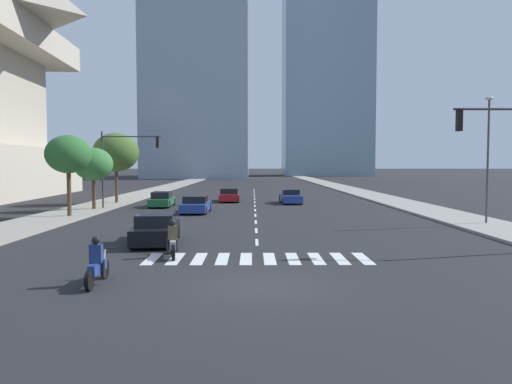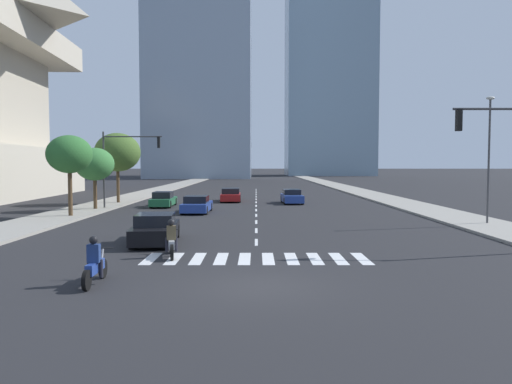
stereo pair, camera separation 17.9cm
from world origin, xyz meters
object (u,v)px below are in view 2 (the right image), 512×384
at_px(sedan_blue_1, 292,197).
at_px(sedan_green_3, 163,200).
at_px(sedan_blue_0, 197,205).
at_px(sedan_red_4, 230,195).
at_px(traffic_signal_far, 125,155).
at_px(street_tree_second, 94,164).
at_px(street_tree_nearest, 69,155).
at_px(street_tree_third, 117,152).
at_px(street_lamp_east, 489,150).
at_px(motorcycle_lead, 171,242).
at_px(motorcycle_trailing, 95,265).
at_px(sedan_black_2, 155,229).

xyz_separation_m(sedan_blue_1, sedan_green_3, (-11.26, -3.61, -0.01)).
relative_size(sedan_blue_0, sedan_red_4, 0.95).
xyz_separation_m(traffic_signal_far, street_tree_second, (-2.12, -1.00, -0.71)).
relative_size(street_tree_nearest, street_tree_third, 0.86).
relative_size(street_tree_nearest, street_tree_second, 1.14).
bearing_deg(street_lamp_east, street_tree_second, 160.45).
relative_size(motorcycle_lead, sedan_blue_0, 0.46).
height_order(motorcycle_lead, street_tree_third, street_tree_third).
relative_size(motorcycle_trailing, sedan_blue_1, 0.48).
bearing_deg(traffic_signal_far, street_tree_third, 111.46).
distance_m(sedan_blue_1, street_tree_nearest, 20.48).
bearing_deg(street_lamp_east, sedan_black_2, -160.46).
height_order(sedan_blue_1, sedan_green_3, same).
relative_size(motorcycle_trailing, traffic_signal_far, 0.36).
distance_m(sedan_red_4, street_tree_third, 11.33).
relative_size(motorcycle_lead, sedan_green_3, 0.45).
relative_size(motorcycle_trailing, sedan_black_2, 0.46).
relative_size(sedan_black_2, street_tree_second, 1.00).
bearing_deg(sedan_red_4, street_tree_nearest, 143.25).
relative_size(traffic_signal_far, street_lamp_east, 0.82).
bearing_deg(street_lamp_east, motorcycle_trailing, -142.47).
height_order(sedan_black_2, street_lamp_east, street_lamp_east).
distance_m(sedan_blue_1, sedan_green_3, 11.83).
bearing_deg(motorcycle_lead, sedan_black_2, 10.16).
distance_m(traffic_signal_far, street_tree_second, 2.45).
xyz_separation_m(sedan_green_3, traffic_signal_far, (-2.53, -2.62, 3.74)).
bearing_deg(motorcycle_lead, sedan_green_3, 0.39).
distance_m(sedan_blue_0, sedan_green_3, 6.34).
distance_m(sedan_black_2, street_tree_third, 23.96).
bearing_deg(motorcycle_lead, street_tree_second, 14.72).
bearing_deg(motorcycle_trailing, sedan_green_3, 5.36).
distance_m(motorcycle_trailing, street_tree_third, 31.23).
bearing_deg(street_tree_third, sedan_blue_0, -44.68).
xyz_separation_m(motorcycle_trailing, sedan_blue_0, (0.43, 21.93, 0.01)).
xyz_separation_m(sedan_black_2, street_tree_second, (-7.96, 15.84, 2.99)).
height_order(sedan_green_3, traffic_signal_far, traffic_signal_far).
xyz_separation_m(motorcycle_trailing, sedan_black_2, (0.25, 7.76, 0.05)).
distance_m(sedan_green_3, street_lamp_east, 25.51).
distance_m(motorcycle_trailing, street_lamp_east, 23.73).
xyz_separation_m(street_tree_second, street_tree_third, (0.00, 6.39, 1.08)).
relative_size(sedan_blue_0, street_tree_third, 0.72).
bearing_deg(sedan_blue_0, street_tree_nearest, 113.99).
distance_m(traffic_signal_far, street_lamp_east, 26.28).
distance_m(sedan_red_4, traffic_signal_far, 12.20).
relative_size(sedan_blue_0, sedan_black_2, 0.96).
xyz_separation_m(sedan_black_2, street_tree_nearest, (-7.96, 10.71, 3.64)).
relative_size(traffic_signal_far, street_tree_second, 1.28).
xyz_separation_m(motorcycle_trailing, street_lamp_east, (18.57, 14.26, 3.88)).
bearing_deg(street_lamp_east, motorcycle_lead, -149.95).
bearing_deg(street_tree_second, street_tree_third, 90.00).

